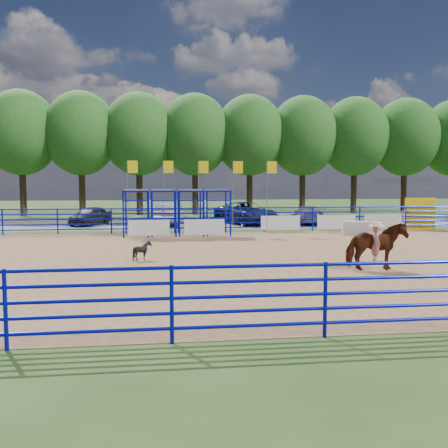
{
  "coord_description": "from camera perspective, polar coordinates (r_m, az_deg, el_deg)",
  "views": [
    {
      "loc": [
        -3.2,
        -19.28,
        3.09
      ],
      "look_at": [
        -0.59,
        1.0,
        1.3
      ],
      "focal_mm": 40.0,
      "sensor_mm": 36.0,
      "label": 1
    }
  ],
  "objects": [
    {
      "name": "arena_dirt",
      "position": [
        19.79,
        2.07,
        -3.96
      ],
      "size": [
        30.0,
        20.0,
        0.02
      ],
      "primitive_type": "cube",
      "color": "#916948",
      "rests_on": "ground"
    },
    {
      "name": "calf",
      "position": [
        19.44,
        -9.32,
        -3.02
      ],
      "size": [
        0.75,
        0.68,
        0.76
      ],
      "primitive_type": "imported",
      "rotation": [
        0.0,
        0.0,
        1.46
      ],
      "color": "black",
      "rests_on": "arena_dirt"
    },
    {
      "name": "car_a",
      "position": [
        35.7,
        -15.03,
        0.93
      ],
      "size": [
        2.87,
        4.14,
        1.31
      ],
      "primitive_type": "imported",
      "rotation": [
        0.0,
        0.0,
        -0.38
      ],
      "color": "black",
      "rests_on": "gravel_strip"
    },
    {
      "name": "perimeter_fence",
      "position": [
        19.69,
        2.07,
        -1.83
      ],
      "size": [
        30.1,
        20.1,
        1.5
      ],
      "color": "#080FBC",
      "rests_on": "ground"
    },
    {
      "name": "car_d",
      "position": [
        35.93,
        9.55,
        1.03
      ],
      "size": [
        2.18,
        4.53,
        1.27
      ],
      "primitive_type": "imported",
      "rotation": [
        0.0,
        0.0,
        3.05
      ],
      "color": "slate",
      "rests_on": "gravel_strip"
    },
    {
      "name": "chute_assembly",
      "position": [
        28.21,
        -4.68,
        1.26
      ],
      "size": [
        19.32,
        2.41,
        4.2
      ],
      "color": "#080FBC",
      "rests_on": "ground"
    },
    {
      "name": "announcer_table",
      "position": [
        29.19,
        14.78,
        -0.45
      ],
      "size": [
        1.55,
        1.03,
        0.76
      ],
      "primitive_type": "cube",
      "rotation": [
        0.0,
        0.0,
        -0.28
      ],
      "color": "silver",
      "rests_on": "arena_dirt"
    },
    {
      "name": "ground",
      "position": [
        19.79,
        2.07,
        -3.98
      ],
      "size": [
        120.0,
        120.0,
        0.0
      ],
      "primitive_type": "plane",
      "color": "#354F1F",
      "rests_on": "ground"
    },
    {
      "name": "horse_and_rider",
      "position": [
        17.78,
        16.97,
        -2.28
      ],
      "size": [
        1.99,
        0.95,
        2.27
      ],
      "color": "#5E2912",
      "rests_on": "arena_dirt"
    },
    {
      "name": "treeline",
      "position": [
        45.61,
        -3.33,
        10.58
      ],
      "size": [
        56.4,
        6.4,
        11.24
      ],
      "color": "#3F2B19",
      "rests_on": "ground"
    },
    {
      "name": "car_b",
      "position": [
        34.92,
        -6.19,
        1.15
      ],
      "size": [
        2.29,
        4.75,
        1.5
      ],
      "primitive_type": "imported",
      "rotation": [
        0.0,
        0.0,
        2.98
      ],
      "color": "gray",
      "rests_on": "gravel_strip"
    },
    {
      "name": "gravel_strip",
      "position": [
        36.56,
        -2.29,
        0.16
      ],
      "size": [
        40.0,
        10.0,
        0.01
      ],
      "primitive_type": "cube",
      "color": "slate",
      "rests_on": "ground"
    },
    {
      "name": "car_c",
      "position": [
        35.43,
        2.55,
        1.27
      ],
      "size": [
        4.46,
        6.14,
        1.55
      ],
      "primitive_type": "imported",
      "rotation": [
        0.0,
        0.0,
        0.38
      ],
      "color": "#161B37",
      "rests_on": "gravel_strip"
    }
  ]
}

